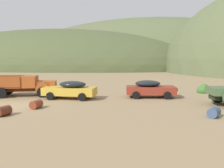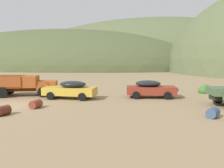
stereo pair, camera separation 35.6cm
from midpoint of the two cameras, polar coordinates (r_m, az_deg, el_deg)
The scene contains 10 objects.
ground_plane at distance 19.05m, azimuth -22.89°, elevation -4.96°, with size 300.00×300.00×0.00m, color #937A56.
hill_distant at distance 92.15m, azimuth -13.09°, elevation 3.86°, with size 112.21×60.99×27.90m, color #4C5633.
hill_center at distance 97.66m, azimuth 9.20°, elevation 4.07°, with size 118.88×55.28×38.78m, color #56603D.
truck_oxide_orange at distance 23.60m, azimuth -18.92°, elevation -0.24°, with size 6.15×3.95×1.91m.
car_faded_yellow at distance 21.07m, azimuth -9.97°, elevation -1.28°, with size 4.87×2.17×1.57m.
car_rust_red at distance 21.58m, azimuth 10.17°, elevation -1.11°, with size 4.81×2.60×1.57m.
oil_drum_spare at distance 15.43m, azimuth 23.74°, elevation -6.38°, with size 0.92×1.02×0.61m.
oil_drum_tipped at distance 17.66m, azimuth -17.34°, elevation -4.63°, with size 0.63×0.93×0.59m.
oil_drum_by_truck at distance 16.16m, azimuth -24.29°, elevation -5.86°, with size 0.77×0.96×0.61m.
bush_front_left at distance 25.82m, azimuth 21.91°, elevation -1.41°, with size 1.34×1.23×1.21m.
Camera 2 is at (11.25, -15.05, 3.53)m, focal length 37.93 mm.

